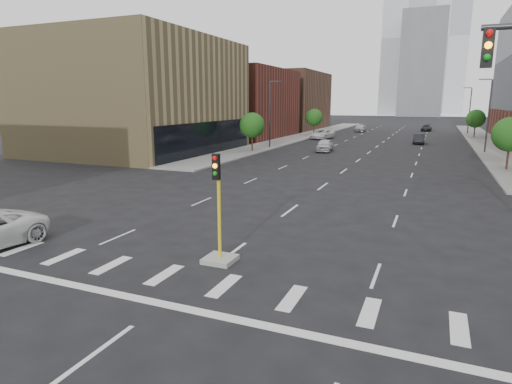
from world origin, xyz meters
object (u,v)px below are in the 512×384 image
Objects in this scene: car_near_left at (325,145)px; car_mid_right at (419,139)px; car_distant at (360,128)px; median_traffic_signal at (219,239)px; car_far_left at (322,134)px; car_deep_right at (426,128)px.

car_near_left is 19.20m from car_mid_right.
car_distant reaches higher than car_near_left.
car_near_left is 0.95× the size of car_distant.
car_near_left is at bearing -125.38° from car_mid_right.
car_distant is (-12.72, 23.51, 0.09)m from car_mid_right.
median_traffic_signal is 40.43m from car_near_left.
car_far_left is 1.20× the size of car_distant.
median_traffic_signal is at bearing -70.76° from car_far_left.
car_near_left reaches higher than car_deep_right.
car_deep_right is at bearing 70.01° from car_near_left.
car_distant is (3.14, 20.69, 0.02)m from car_far_left.
car_mid_right is at bearing -85.94° from car_deep_right.
car_far_left reaches higher than car_mid_right.
car_deep_right is 0.96× the size of car_distant.
car_distant is (-1.83, 39.33, 0.04)m from car_near_left.
car_near_left is 0.79× the size of car_far_left.
car_mid_right is at bearing -0.99° from car_far_left.
median_traffic_signal reaches higher than car_far_left.
median_traffic_signal is 56.13m from car_mid_right.
car_distant is at bearing 117.57° from car_mid_right.
median_traffic_signal is 0.88× the size of car_distant.
car_deep_right is at bearing 88.55° from car_mid_right.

